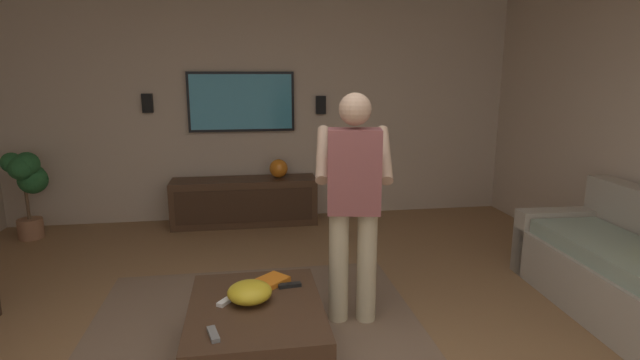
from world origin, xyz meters
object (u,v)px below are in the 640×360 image
remote_black (290,285)px  vase_round (279,168)px  bowl (250,292)px  wall_speaker_right (147,103)px  couch (638,276)px  media_console (245,201)px  coffee_table (256,321)px  book (271,281)px  person_standing (354,196)px  remote_grey (213,334)px  wall_speaker_left (321,105)px  potted_plant_tall (28,180)px  tv (241,102)px  remote_white (227,300)px

remote_black → vase_round: size_ratio=0.68×
bowl → wall_speaker_right: wall_speaker_right is taller
couch → media_console: 3.95m
coffee_table → book: 0.33m
person_standing → remote_black: person_standing is taller
coffee_table → remote_black: remote_black is taller
bowl → remote_grey: (-0.37, 0.20, -0.05)m
couch → wall_speaker_left: wall_speaker_left is taller
vase_round → wall_speaker_right: (0.22, 1.49, 0.77)m
media_console → potted_plant_tall: (-0.17, 2.29, 0.38)m
tv → person_standing: 2.86m
coffee_table → remote_grey: bearing=144.6°
media_console → remote_black: bearing=6.0°
remote_black → wall_speaker_left: wall_speaker_left is taller
coffee_table → tv: (3.17, 0.06, 1.14)m
person_standing → coffee_table: bearing=134.3°
coffee_table → tv: 3.37m
book → remote_white: bearing=-3.0°
wall_speaker_left → person_standing: bearing=175.8°
remote_black → vase_round: vase_round is taller
remote_black → remote_grey: 0.71m
person_standing → vase_round: bearing=18.7°
tv → remote_white: 3.28m
person_standing → remote_white: 1.09m
couch → person_standing: size_ratio=1.18×
vase_round → wall_speaker_left: (0.22, -0.55, 0.73)m
remote_black → wall_speaker_left: bearing=-108.9°
person_standing → remote_grey: (-0.79, 0.93, -0.52)m
tv → book: size_ratio=5.71×
potted_plant_tall → couch: bearing=-116.8°
couch → wall_speaker_right: wall_speaker_right is taller
coffee_table → vase_round: 3.01m
wall_speaker_right → coffee_table: bearing=-160.4°
coffee_table → tv: size_ratio=0.80×
media_console → person_standing: size_ratio=1.04×
media_console → bowl: media_console is taller
remote_black → book: bearing=-35.9°
remote_black → potted_plant_tall: bearing=-50.7°
vase_round → remote_white: bearing=169.7°
potted_plant_tall → remote_white: bearing=-141.2°
bowl → coffee_table: bearing=-146.0°
media_console → book: 2.66m
couch → bowl: 2.81m
remote_white → remote_black: size_ratio=1.00×
person_standing → remote_grey: 1.33m
bowl → wall_speaker_right: size_ratio=1.24×
person_standing → remote_black: size_ratio=10.93×
media_console → remote_grey: bearing=-3.0°
person_standing → wall_speaker_left: (2.72, -0.20, 0.46)m
bowl → book: size_ratio=1.24×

